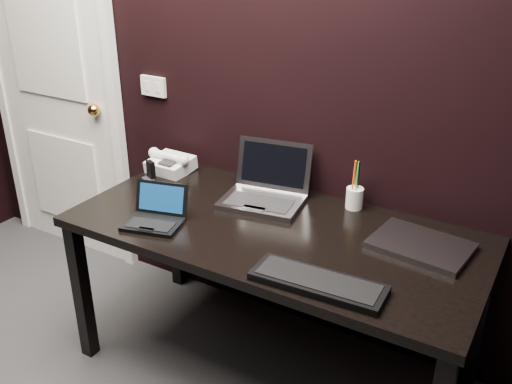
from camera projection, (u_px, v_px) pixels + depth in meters
The scene contains 11 objects.
wall_back at pixel (260, 64), 2.55m from camera, with size 4.00×4.00×0.00m, color black.
door at pixel (54, 83), 3.26m from camera, with size 0.99×0.10×2.14m.
wall_switch at pixel (153, 86), 2.90m from camera, with size 0.15×0.02×0.10m.
desk at pixel (273, 244), 2.37m from camera, with size 1.70×0.80×0.74m.
netbook at pixel (155, 217), 2.36m from camera, with size 0.27×0.26×0.15m.
silver_laptop at pixel (265, 191), 2.54m from camera, with size 0.40×0.37×0.24m.
ext_keyboard at pixel (318, 282), 1.95m from camera, with size 0.47×0.18×0.03m.
closed_laptop at pixel (421, 245), 2.18m from camera, with size 0.39×0.30×0.02m.
desk_phone at pixel (170, 163), 2.85m from camera, with size 0.25×0.19×0.12m.
mobile_phone at pixel (150, 174), 2.73m from camera, with size 0.07×0.07×0.11m.
pen_cup at pixel (355, 197), 2.47m from camera, with size 0.10×0.10×0.22m.
Camera 1 is at (1.28, -0.40, 1.86)m, focal length 40.00 mm.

